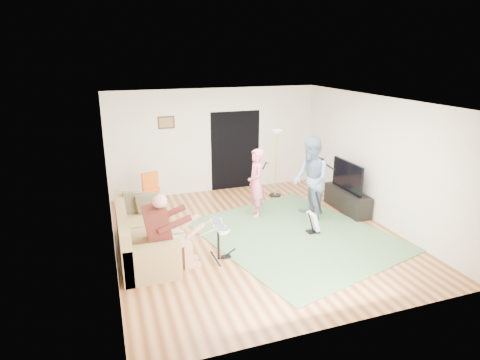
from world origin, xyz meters
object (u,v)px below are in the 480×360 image
(sofa, at_px, (140,239))
(dining_chair, at_px, (154,199))
(singer, at_px, (256,183))
(drum_kit, at_px, (218,243))
(guitar_spare, at_px, (314,221))
(guitarist, at_px, (311,179))
(television, at_px, (347,176))
(torchiere_lamp, at_px, (276,151))
(tv_cabinet, at_px, (347,200))

(sofa, relative_size, dining_chair, 2.38)
(singer, relative_size, dining_chair, 1.64)
(drum_kit, relative_size, guitar_spare, 0.79)
(guitarist, xyz_separation_m, television, (1.04, 0.17, -0.08))
(singer, xyz_separation_m, torchiere_lamp, (0.96, 1.07, 0.40))
(singer, height_order, torchiere_lamp, torchiere_lamp)
(dining_chair, xyz_separation_m, television, (4.24, -1.31, 0.51))
(drum_kit, distance_m, singer, 2.21)
(torchiere_lamp, bearing_deg, tv_cabinet, -51.40)
(guitarist, height_order, dining_chair, guitarist)
(sofa, height_order, singer, singer)
(dining_chair, bearing_deg, drum_kit, -87.76)
(dining_chair, bearing_deg, tv_cabinet, -31.85)
(sofa, height_order, torchiere_lamp, torchiere_lamp)
(guitar_spare, bearing_deg, guitarist, 69.12)
(sofa, relative_size, torchiere_lamp, 1.31)
(torchiere_lamp, bearing_deg, dining_chair, -176.83)
(dining_chair, bearing_deg, sofa, -119.77)
(dining_chair, relative_size, television, 0.85)
(sofa, xyz_separation_m, television, (4.75, 0.61, 0.55))
(guitarist, bearing_deg, television, 109.01)
(singer, xyz_separation_m, tv_cabinet, (2.14, -0.41, -0.53))
(sofa, bearing_deg, dining_chair, 75.15)
(television, bearing_deg, drum_kit, -159.94)
(guitar_spare, height_order, television, television)
(sofa, distance_m, torchiere_lamp, 4.27)
(guitarist, xyz_separation_m, dining_chair, (-3.20, 1.47, -0.59))
(television, bearing_deg, tv_cabinet, 0.00)
(guitar_spare, bearing_deg, singer, 122.28)
(torchiere_lamp, bearing_deg, singer, -131.96)
(tv_cabinet, bearing_deg, guitarist, -171.39)
(drum_kit, relative_size, tv_cabinet, 0.51)
(torchiere_lamp, height_order, tv_cabinet, torchiere_lamp)
(guitarist, bearing_deg, guitar_spare, -10.88)
(torchiere_lamp, xyz_separation_m, television, (1.13, -1.48, -0.33))
(sofa, xyz_separation_m, tv_cabinet, (4.80, 0.61, -0.05))
(sofa, relative_size, tv_cabinet, 1.61)
(singer, bearing_deg, torchiere_lamp, 145.33)
(singer, relative_size, guitar_spare, 1.73)
(sofa, relative_size, guitarist, 1.22)
(guitarist, height_order, guitar_spare, guitarist)
(drum_kit, relative_size, torchiere_lamp, 0.41)
(singer, distance_m, television, 2.13)
(singer, bearing_deg, dining_chair, -105.23)
(drum_kit, bearing_deg, guitar_spare, 11.19)
(drum_kit, xyz_separation_m, tv_cabinet, (3.50, 1.26, -0.06))
(drum_kit, distance_m, television, 3.71)
(guitarist, relative_size, torchiere_lamp, 1.07)
(television, bearing_deg, sofa, -172.68)
(guitarist, distance_m, tv_cabinet, 1.30)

